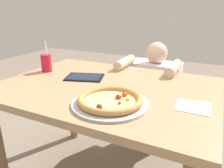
# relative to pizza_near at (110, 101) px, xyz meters

# --- Properties ---
(dining_table) EXTENTS (1.28, 0.93, 0.75)m
(dining_table) POSITION_rel_pizza_near_xyz_m (-0.15, 0.24, -0.12)
(dining_table) COLOR tan
(dining_table) RESTS_ON ground
(pizza_near) EXTENTS (0.37, 0.37, 0.04)m
(pizza_near) POSITION_rel_pizza_near_xyz_m (0.00, 0.00, 0.00)
(pizza_near) COLOR #B7B7BC
(pizza_near) RESTS_ON dining_table
(drink_cup_colored) EXTENTS (0.07, 0.07, 0.22)m
(drink_cup_colored) POSITION_rel_pizza_near_xyz_m (-0.67, 0.30, 0.04)
(drink_cup_colored) COLOR red
(drink_cup_colored) RESTS_ON dining_table
(paper_napkin) EXTENTS (0.16, 0.14, 0.00)m
(paper_napkin) POSITION_rel_pizza_near_xyz_m (0.36, 0.15, -0.02)
(paper_napkin) COLOR white
(paper_napkin) RESTS_ON dining_table
(fork) EXTENTS (0.12, 0.18, 0.00)m
(fork) POSITION_rel_pizza_near_xyz_m (-0.10, 0.58, -0.02)
(fork) COLOR silver
(fork) RESTS_ON dining_table
(tablet) EXTENTS (0.28, 0.24, 0.01)m
(tablet) POSITION_rel_pizza_near_xyz_m (-0.34, 0.30, -0.02)
(tablet) COLOR black
(tablet) RESTS_ON dining_table
(diner_seated) EXTENTS (0.44, 0.54, 0.92)m
(diner_seated) POSITION_rel_pizza_near_xyz_m (-0.02, 0.90, -0.37)
(diner_seated) COLOR #333847
(diner_seated) RESTS_ON ground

